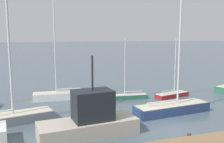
{
  "coord_description": "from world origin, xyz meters",
  "views": [
    {
      "loc": [
        -9.57,
        -15.9,
        6.83
      ],
      "look_at": [
        0.0,
        13.4,
        2.41
      ],
      "focal_mm": 39.38,
      "sensor_mm": 36.0,
      "label": 1
    }
  ],
  "objects": [
    {
      "name": "fishing_boat_1",
      "position": [
        -5.96,
        0.08,
        1.13
      ],
      "size": [
        7.01,
        3.05,
        5.56
      ],
      "rotation": [
        0.0,
        0.0,
        0.1
      ],
      "color": "#BCB29E",
      "rests_on": "ground_plane"
    },
    {
      "name": "sailboat_4",
      "position": [
        5.37,
        7.85,
        0.33
      ],
      "size": [
        4.35,
        2.11,
        6.63
      ],
      "rotation": [
        0.0,
        0.0,
        0.23
      ],
      "color": "maroon",
      "rests_on": "ground_plane"
    },
    {
      "name": "sailboat_2",
      "position": [
        -11.77,
        4.25,
        0.58
      ],
      "size": [
        7.59,
        3.37,
        11.86
      ],
      "rotation": [
        0.0,
        0.0,
        0.22
      ],
      "color": "gray",
      "rests_on": "ground_plane"
    },
    {
      "name": "sailboat_3",
      "position": [
        2.17,
        2.67,
        0.59
      ],
      "size": [
        7.24,
        2.54,
        11.72
      ],
      "rotation": [
        0.0,
        0.0,
        0.1
      ],
      "color": "navy",
      "rests_on": "ground_plane"
    },
    {
      "name": "sailboat_7",
      "position": [
        -6.76,
        10.84,
        0.53
      ],
      "size": [
        5.9,
        1.91,
        10.47
      ],
      "rotation": [
        0.0,
        0.0,
        3.09
      ],
      "color": "white",
      "rests_on": "ground_plane"
    },
    {
      "name": "ground_plane",
      "position": [
        0.0,
        0.0,
        0.0
      ],
      "size": [
        600.0,
        600.0,
        0.0
      ],
      "primitive_type": "plane",
      "color": "#4C5B66"
    },
    {
      "name": "sailboat_6",
      "position": [
        0.28,
        8.65,
        0.35
      ],
      "size": [
        4.39,
        1.46,
        6.58
      ],
      "rotation": [
        0.0,
        0.0,
        3.03
      ],
      "color": "#2D6B51",
      "rests_on": "ground_plane"
    }
  ]
}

